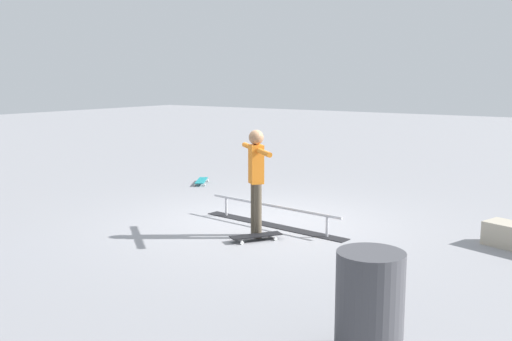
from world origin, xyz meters
The scene contains 6 objects.
ground_plane centered at (0.00, 0.00, 0.00)m, with size 60.00×60.00×0.00m, color gray.
grind_rail centered at (-0.27, 0.09, 0.16)m, with size 2.85×0.55×0.37m.
skater_main centered at (-0.41, 0.78, 0.97)m, with size 1.09×0.90×1.66m.
skateboard_main centered at (-0.54, 0.98, 0.07)m, with size 0.61×0.78×0.09m.
loose_skateboard_teal centered at (3.19, -2.21, 0.07)m, with size 0.59×0.79×0.09m.
trash_bin centered at (-3.46, 3.46, 0.48)m, with size 0.60×0.60×0.96m, color #47474C.
Camera 1 is at (-5.40, 8.04, 2.46)m, focal length 41.03 mm.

